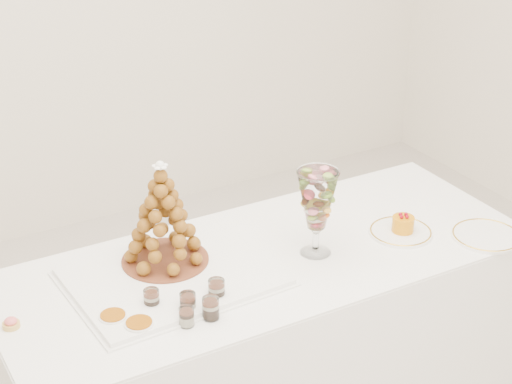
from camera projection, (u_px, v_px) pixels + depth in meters
buffet_table at (266, 342)px, 3.10m from camera, size 1.89×0.77×0.71m
lace_tray at (173, 277)px, 2.81m from camera, size 0.67×0.51×0.02m
macaron_vase at (317, 201)px, 2.88m from camera, size 0.14×0.14×0.31m
cake_plate at (401, 232)px, 3.09m from camera, size 0.23×0.23×0.01m
spare_plate at (486, 236)px, 3.07m from camera, size 0.25×0.25×0.01m
pink_tart at (11, 323)px, 2.57m from camera, size 0.05×0.05×0.03m
verrine_a at (152, 299)px, 2.65m from camera, size 0.06×0.06×0.07m
verrine_b at (188, 303)px, 2.63m from camera, size 0.06×0.06×0.07m
verrine_c at (217, 290)px, 2.69m from camera, size 0.06×0.06×0.07m
verrine_d at (187, 317)px, 2.57m from camera, size 0.05×0.05×0.06m
verrine_e at (211, 308)px, 2.61m from camera, size 0.05×0.05×0.07m
ramekin_back at (113, 319)px, 2.59m from camera, size 0.09×0.09×0.03m
ramekin_front at (139, 326)px, 2.56m from camera, size 0.09×0.09×0.03m
croquembouche at (163, 214)px, 2.80m from camera, size 0.29×0.29×0.37m
mousse_cake at (403, 224)px, 3.08m from camera, size 0.08×0.08×0.07m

